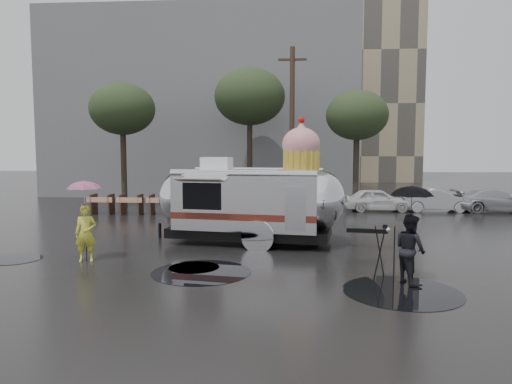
# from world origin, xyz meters

# --- Properties ---
(ground) EXTENTS (120.00, 120.00, 0.00)m
(ground) POSITION_xyz_m (0.00, 0.00, 0.00)
(ground) COLOR black
(ground) RESTS_ON ground
(puddles) EXTENTS (12.55, 7.05, 0.01)m
(puddles) POSITION_xyz_m (1.35, -0.52, 0.01)
(puddles) COLOR black
(puddles) RESTS_ON ground
(grey_building) EXTENTS (22.00, 12.00, 13.00)m
(grey_building) POSITION_xyz_m (-4.00, 24.00, 6.50)
(grey_building) COLOR slate
(grey_building) RESTS_ON ground
(utility_pole) EXTENTS (1.60, 0.28, 9.00)m
(utility_pole) POSITION_xyz_m (2.50, 14.00, 4.62)
(utility_pole) COLOR #473323
(utility_pole) RESTS_ON ground
(tree_left) EXTENTS (3.64, 3.64, 6.95)m
(tree_left) POSITION_xyz_m (-7.00, 13.00, 5.48)
(tree_left) COLOR #382D26
(tree_left) RESTS_ON ground
(tree_mid) EXTENTS (4.20, 4.20, 8.03)m
(tree_mid) POSITION_xyz_m (0.00, 15.00, 6.34)
(tree_mid) COLOR #382D26
(tree_mid) RESTS_ON ground
(tree_right) EXTENTS (3.36, 3.36, 6.42)m
(tree_right) POSITION_xyz_m (6.00, 13.00, 5.06)
(tree_right) COLOR #382D26
(tree_right) RESTS_ON ground
(barricade_row) EXTENTS (4.30, 0.80, 1.00)m
(barricade_row) POSITION_xyz_m (-5.55, 9.96, 0.52)
(barricade_row) COLOR #473323
(barricade_row) RESTS_ON ground
(parked_cars) EXTENTS (13.20, 1.90, 1.50)m
(parked_cars) POSITION_xyz_m (11.78, 12.00, 0.72)
(parked_cars) COLOR silver
(parked_cars) RESTS_ON ground
(airstream_trailer) EXTENTS (8.03, 3.48, 4.37)m
(airstream_trailer) POSITION_xyz_m (1.08, 3.27, 1.53)
(airstream_trailer) COLOR silver
(airstream_trailer) RESTS_ON ground
(person_left) EXTENTS (0.66, 0.52, 1.61)m
(person_left) POSITION_xyz_m (-3.47, 0.20, 0.81)
(person_left) COLOR #D7DD3D
(person_left) RESTS_ON ground
(umbrella_pink) EXTENTS (1.16, 1.16, 2.34)m
(umbrella_pink) POSITION_xyz_m (-3.47, 0.20, 1.95)
(umbrella_pink) COLOR #FF97C8
(umbrella_pink) RESTS_ON ground
(person_right) EXTENTS (0.70, 0.90, 1.66)m
(person_right) POSITION_xyz_m (5.16, -1.44, 0.83)
(person_right) COLOR black
(person_right) RESTS_ON ground
(umbrella_black) EXTENTS (1.20, 1.20, 2.37)m
(umbrella_black) POSITION_xyz_m (5.16, -1.44, 1.96)
(umbrella_black) COLOR black
(umbrella_black) RESTS_ON ground
(tripod) EXTENTS (0.54, 0.56, 1.37)m
(tripod) POSITION_xyz_m (4.63, -1.10, 0.78)
(tripod) COLOR black
(tripod) RESTS_ON ground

